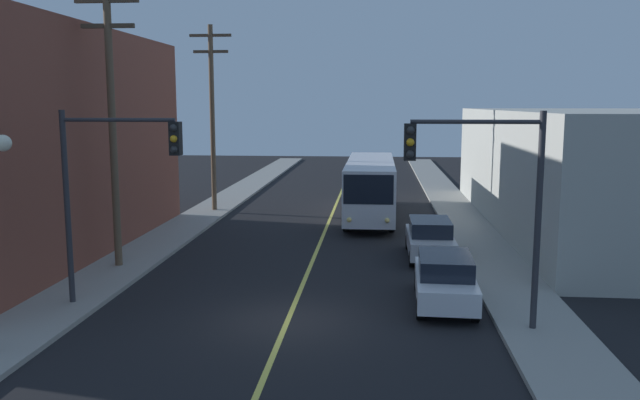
# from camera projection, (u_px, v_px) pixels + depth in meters

# --- Properties ---
(ground_plane) EXTENTS (120.00, 120.00, 0.00)m
(ground_plane) POSITION_uv_depth(u_px,v_px,m) (288.00, 320.00, 19.05)
(ground_plane) COLOR black
(sidewalk_left) EXTENTS (2.50, 90.00, 0.15)m
(sidewalk_left) POSITION_uv_depth(u_px,v_px,m) (161.00, 242.00, 29.53)
(sidewalk_left) COLOR gray
(sidewalk_left) RESTS_ON ground
(sidewalk_right) EXTENTS (2.50, 90.00, 0.15)m
(sidewalk_right) POSITION_uv_depth(u_px,v_px,m) (483.00, 248.00, 28.26)
(sidewalk_right) COLOR gray
(sidewalk_right) RESTS_ON ground
(lane_stripe_center) EXTENTS (0.16, 60.00, 0.01)m
(lane_stripe_center) POSITION_uv_depth(u_px,v_px,m) (327.00, 226.00, 33.83)
(lane_stripe_center) COLOR #D8CC4C
(lane_stripe_center) RESTS_ON ground
(building_right_warehouse) EXTENTS (12.00, 25.20, 6.01)m
(building_right_warehouse) POSITION_uv_depth(u_px,v_px,m) (612.00, 170.00, 32.86)
(building_right_warehouse) COLOR #B2B2A8
(building_right_warehouse) RESTS_ON ground
(city_bus) EXTENTS (2.61, 12.17, 3.20)m
(city_bus) POSITION_uv_depth(u_px,v_px,m) (370.00, 185.00, 36.19)
(city_bus) COLOR silver
(city_bus) RESTS_ON ground
(parked_car_white) EXTENTS (1.97, 4.47, 1.62)m
(parked_car_white) POSITION_uv_depth(u_px,v_px,m) (445.00, 279.00, 20.41)
(parked_car_white) COLOR silver
(parked_car_white) RESTS_ON ground
(parked_car_silver) EXTENTS (1.83, 4.40, 1.62)m
(parked_car_silver) POSITION_uv_depth(u_px,v_px,m) (430.00, 238.00, 26.64)
(parked_car_silver) COLOR #B7B7BC
(parked_car_silver) RESTS_ON ground
(utility_pole_near) EXTENTS (2.40, 0.28, 10.50)m
(utility_pole_near) POSITION_uv_depth(u_px,v_px,m) (112.00, 115.00, 24.15)
(utility_pole_near) COLOR brown
(utility_pole_near) RESTS_ON sidewalk_left
(utility_pole_mid) EXTENTS (2.40, 0.28, 10.62)m
(utility_pole_mid) POSITION_uv_depth(u_px,v_px,m) (212.00, 110.00, 37.25)
(utility_pole_mid) COLOR brown
(utility_pole_mid) RESTS_ON sidewalk_left
(traffic_signal_left_corner) EXTENTS (3.75, 0.48, 6.00)m
(traffic_signal_left_corner) POSITION_uv_depth(u_px,v_px,m) (114.00, 171.00, 19.61)
(traffic_signal_left_corner) COLOR #2D2D33
(traffic_signal_left_corner) RESTS_ON sidewalk_left
(traffic_signal_right_corner) EXTENTS (3.75, 0.48, 6.00)m
(traffic_signal_right_corner) POSITION_uv_depth(u_px,v_px,m) (482.00, 179.00, 17.52)
(traffic_signal_right_corner) COLOR #2D2D33
(traffic_signal_right_corner) RESTS_ON sidewalk_right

